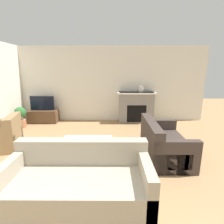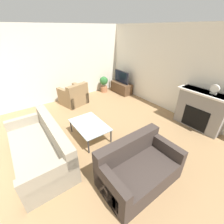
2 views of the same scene
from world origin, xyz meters
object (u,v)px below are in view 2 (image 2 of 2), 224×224
object	(u,v)px
potted_plant	(104,83)
mantel_clock	(215,89)
coffee_table	(90,125)
tv	(122,77)
couch_sectional	(41,149)
armchair_by_window	(74,97)
couch_loveseat	(138,168)

from	to	relation	value
potted_plant	mantel_clock	world-z (taller)	mantel_clock
coffee_table	tv	bearing A→B (deg)	126.48
couch_sectional	coffee_table	size ratio (longest dim) A/B	1.89
armchair_by_window	coffee_table	world-z (taller)	armchair_by_window
potted_plant	mantel_clock	size ratio (longest dim) A/B	2.85
coffee_table	potted_plant	xyz separation A→B (m)	(-2.49, 2.09, 0.02)
tv	mantel_clock	world-z (taller)	mantel_clock
couch_sectional	mantel_clock	size ratio (longest dim) A/B	8.48
tv	armchair_by_window	xyz separation A→B (m)	(-0.15, -2.17, -0.41)
couch_loveseat	coffee_table	world-z (taller)	couch_loveseat
armchair_by_window	mantel_clock	bearing A→B (deg)	107.52
couch_sectional	armchair_by_window	xyz separation A→B (m)	(-2.19, 1.71, 0.02)
coffee_table	mantel_clock	xyz separation A→B (m)	(1.57, 2.77, 0.85)
couch_loveseat	coffee_table	bearing A→B (deg)	93.34
couch_loveseat	coffee_table	size ratio (longest dim) A/B	1.33
couch_loveseat	armchair_by_window	world-z (taller)	same
couch_loveseat	potted_plant	bearing A→B (deg)	64.47
couch_loveseat	potted_plant	world-z (taller)	couch_loveseat
couch_sectional	coffee_table	world-z (taller)	couch_sectional
couch_sectional	coffee_table	distance (m)	1.22
couch_sectional	potted_plant	size ratio (longest dim) A/B	2.97
tv	coffee_table	xyz separation A→B (m)	(1.97, -2.66, -0.35)
couch_loveseat	mantel_clock	xyz separation A→B (m)	(-0.10, 2.67, 0.93)
coffee_table	potted_plant	distance (m)	3.25
armchair_by_window	potted_plant	size ratio (longest dim) A/B	1.45
potted_plant	mantel_clock	bearing A→B (deg)	9.55
coffee_table	mantel_clock	size ratio (longest dim) A/B	4.49
tv	armchair_by_window	bearing A→B (deg)	-93.95
tv	couch_sectional	world-z (taller)	tv
couch_sectional	armchair_by_window	size ratio (longest dim) A/B	2.05
tv	potted_plant	xyz separation A→B (m)	(-0.53, -0.57, -0.32)
coffee_table	mantel_clock	bearing A→B (deg)	60.45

